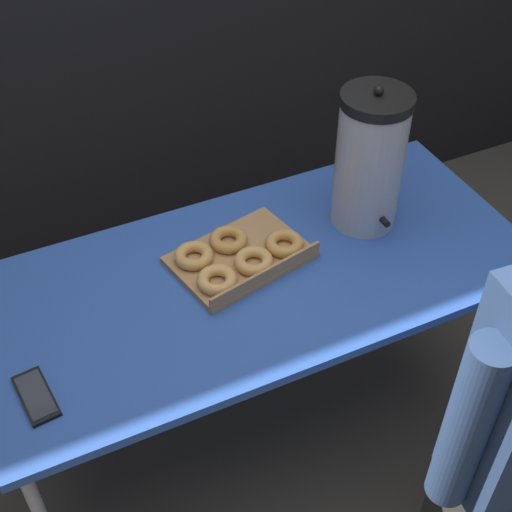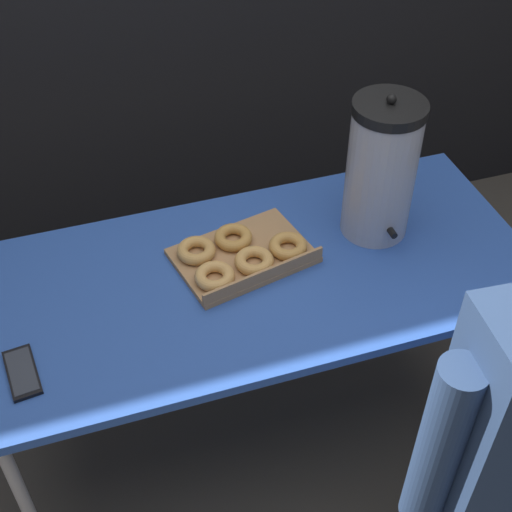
% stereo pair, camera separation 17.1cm
% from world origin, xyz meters
% --- Properties ---
extents(ground_plane, '(12.00, 12.00, 0.00)m').
position_xyz_m(ground_plane, '(0.00, 0.00, 0.00)').
color(ground_plane, '#4C473F').
extents(folding_table, '(1.47, 0.68, 0.70)m').
position_xyz_m(folding_table, '(0.00, 0.00, 0.66)').
color(folding_table, '#2D56B2').
rests_on(folding_table, ground).
extents(donut_box, '(0.40, 0.31, 0.05)m').
position_xyz_m(donut_box, '(-0.03, 0.05, 0.72)').
color(donut_box, tan).
rests_on(donut_box, folding_table).
extents(coffee_urn, '(0.19, 0.22, 0.42)m').
position_xyz_m(coffee_urn, '(0.36, 0.07, 0.90)').
color(coffee_urn, '#B7B7BC').
rests_on(coffee_urn, folding_table).
extents(cell_phone, '(0.08, 0.16, 0.01)m').
position_xyz_m(cell_phone, '(-0.62, -0.15, 0.71)').
color(cell_phone, black).
rests_on(cell_phone, folding_table).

